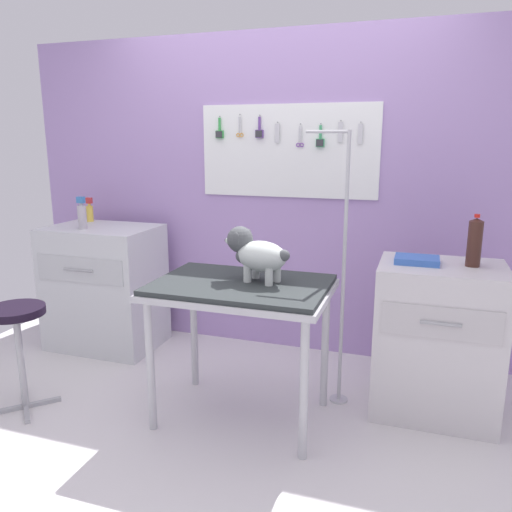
{
  "coord_description": "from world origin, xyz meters",
  "views": [
    {
      "loc": [
        1.01,
        -2.28,
        1.56
      ],
      "look_at": [
        0.18,
        0.25,
        0.94
      ],
      "focal_mm": 35.28,
      "sensor_mm": 36.0,
      "label": 1
    }
  ],
  "objects_px": {
    "counter_left": "(105,287)",
    "soda_bottle": "(475,242)",
    "spray_bottle_tall": "(90,211)",
    "dog": "(255,253)",
    "stool": "(17,327)",
    "grooming_table": "(241,297)",
    "cabinet_right": "(437,340)",
    "grooming_arm": "(342,282)"
  },
  "relations": [
    {
      "from": "dog",
      "to": "grooming_arm",
      "type": "bearing_deg",
      "value": 34.7
    },
    {
      "from": "grooming_table",
      "to": "stool",
      "type": "height_order",
      "value": "grooming_table"
    },
    {
      "from": "counter_left",
      "to": "soda_bottle",
      "type": "xyz_separation_m",
      "value": [
        2.53,
        -0.22,
        0.55
      ]
    },
    {
      "from": "dog",
      "to": "counter_left",
      "type": "height_order",
      "value": "dog"
    },
    {
      "from": "grooming_table",
      "to": "grooming_arm",
      "type": "height_order",
      "value": "grooming_arm"
    },
    {
      "from": "counter_left",
      "to": "stool",
      "type": "height_order",
      "value": "counter_left"
    },
    {
      "from": "grooming_arm",
      "to": "stool",
      "type": "distance_m",
      "value": 1.88
    },
    {
      "from": "grooming_arm",
      "to": "counter_left",
      "type": "height_order",
      "value": "grooming_arm"
    },
    {
      "from": "cabinet_right",
      "to": "soda_bottle",
      "type": "bearing_deg",
      "value": 8.02
    },
    {
      "from": "dog",
      "to": "stool",
      "type": "bearing_deg",
      "value": -163.93
    },
    {
      "from": "grooming_table",
      "to": "spray_bottle_tall",
      "type": "xyz_separation_m",
      "value": [
        -1.58,
        0.86,
        0.28
      ]
    },
    {
      "from": "grooming_table",
      "to": "cabinet_right",
      "type": "xyz_separation_m",
      "value": [
        1.04,
        0.42,
        -0.28
      ]
    },
    {
      "from": "cabinet_right",
      "to": "soda_bottle",
      "type": "xyz_separation_m",
      "value": [
        0.15,
        0.02,
        0.57
      ]
    },
    {
      "from": "spray_bottle_tall",
      "to": "stool",
      "type": "bearing_deg",
      "value": -74.5
    },
    {
      "from": "dog",
      "to": "stool",
      "type": "xyz_separation_m",
      "value": [
        -1.31,
        -0.38,
        -0.45
      ]
    },
    {
      "from": "dog",
      "to": "stool",
      "type": "relative_size",
      "value": 0.63
    },
    {
      "from": "stool",
      "to": "soda_bottle",
      "type": "bearing_deg",
      "value": 17.35
    },
    {
      "from": "grooming_table",
      "to": "soda_bottle",
      "type": "xyz_separation_m",
      "value": [
        1.19,
        0.44,
        0.3
      ]
    },
    {
      "from": "spray_bottle_tall",
      "to": "cabinet_right",
      "type": "bearing_deg",
      "value": -9.49
    },
    {
      "from": "grooming_table",
      "to": "grooming_arm",
      "type": "relative_size",
      "value": 0.6
    },
    {
      "from": "cabinet_right",
      "to": "soda_bottle",
      "type": "relative_size",
      "value": 3.07
    },
    {
      "from": "counter_left",
      "to": "stool",
      "type": "bearing_deg",
      "value": -84.41
    },
    {
      "from": "grooming_arm",
      "to": "dog",
      "type": "xyz_separation_m",
      "value": [
        -0.43,
        -0.3,
        0.21
      ]
    },
    {
      "from": "soda_bottle",
      "to": "grooming_table",
      "type": "bearing_deg",
      "value": -159.7
    },
    {
      "from": "grooming_table",
      "to": "spray_bottle_tall",
      "type": "distance_m",
      "value": 1.82
    },
    {
      "from": "dog",
      "to": "soda_bottle",
      "type": "bearing_deg",
      "value": 18.81
    },
    {
      "from": "spray_bottle_tall",
      "to": "soda_bottle",
      "type": "xyz_separation_m",
      "value": [
        2.76,
        -0.42,
        0.01
      ]
    },
    {
      "from": "counter_left",
      "to": "stool",
      "type": "xyz_separation_m",
      "value": [
        0.1,
        -0.99,
        0.05
      ]
    },
    {
      "from": "cabinet_right",
      "to": "stool",
      "type": "bearing_deg",
      "value": -162.07
    },
    {
      "from": "stool",
      "to": "spray_bottle_tall",
      "type": "height_order",
      "value": "spray_bottle_tall"
    },
    {
      "from": "grooming_arm",
      "to": "dog",
      "type": "relative_size",
      "value": 4.05
    },
    {
      "from": "counter_left",
      "to": "spray_bottle_tall",
      "type": "bearing_deg",
      "value": 140.1
    },
    {
      "from": "grooming_table",
      "to": "dog",
      "type": "bearing_deg",
      "value": 41.76
    },
    {
      "from": "grooming_arm",
      "to": "spray_bottle_tall",
      "type": "bearing_deg",
      "value": 166.37
    },
    {
      "from": "counter_left",
      "to": "dog",
      "type": "bearing_deg",
      "value": -23.29
    },
    {
      "from": "grooming_arm",
      "to": "soda_bottle",
      "type": "distance_m",
      "value": 0.75
    },
    {
      "from": "grooming_arm",
      "to": "soda_bottle",
      "type": "bearing_deg",
      "value": 7.02
    },
    {
      "from": "stool",
      "to": "soda_bottle",
      "type": "relative_size",
      "value": 2.2
    },
    {
      "from": "cabinet_right",
      "to": "spray_bottle_tall",
      "type": "bearing_deg",
      "value": 170.51
    },
    {
      "from": "grooming_arm",
      "to": "dog",
      "type": "bearing_deg",
      "value": -145.3
    },
    {
      "from": "soda_bottle",
      "to": "cabinet_right",
      "type": "bearing_deg",
      "value": -171.98
    },
    {
      "from": "grooming_table",
      "to": "cabinet_right",
      "type": "bearing_deg",
      "value": 21.95
    }
  ]
}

